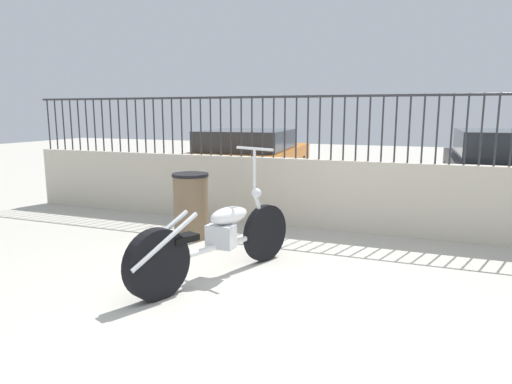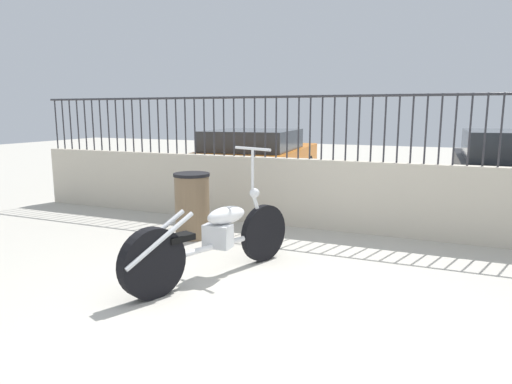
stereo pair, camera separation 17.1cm
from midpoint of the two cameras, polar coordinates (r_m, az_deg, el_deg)
ground_plane at (r=4.08m, az=1.72°, el=-14.29°), size 40.00×40.00×0.00m
low_wall at (r=6.60m, az=10.94°, el=-0.44°), size 10.68×0.18×1.01m
fence_railing at (r=6.49m, az=11.26°, el=9.02°), size 10.68×0.04×0.90m
motorcycle_white at (r=4.61m, az=-5.20°, el=-6.22°), size 0.92×2.01×1.31m
trash_bin at (r=6.16m, az=-7.18°, el=-1.67°), size 0.48×0.48×0.88m
car_orange at (r=9.91m, az=0.45°, el=4.16°), size 2.32×4.52×1.30m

